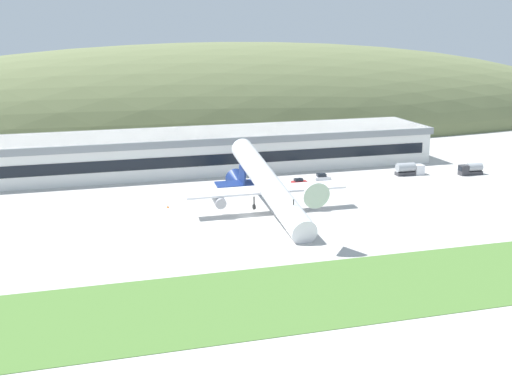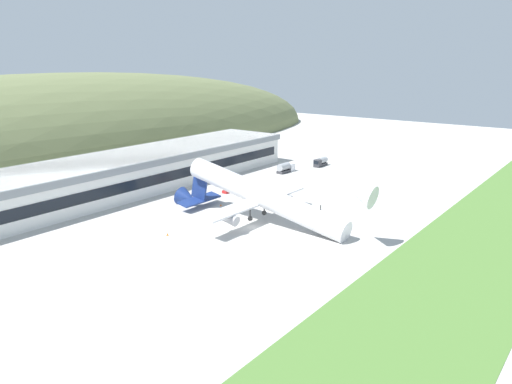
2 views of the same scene
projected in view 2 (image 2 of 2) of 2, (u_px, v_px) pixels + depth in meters
name	position (u px, v px, depth m)	size (l,w,h in m)	color
ground_plane	(252.00, 228.00, 109.86)	(416.53, 416.53, 0.00)	#B7B5AF
grass_strip_foreground	(452.00, 277.00, 84.88)	(374.88, 25.04, 0.08)	#4C7533
hill_backdrop	(64.00, 157.00, 188.77)	(312.66, 70.50, 62.05)	#667047
terminal_building	(124.00, 171.00, 138.77)	(120.28, 22.87, 9.97)	white
cargo_airplane	(261.00, 197.00, 112.16)	(34.28, 53.38, 15.17)	silver
service_car_0	(228.00, 190.00, 138.48)	(3.69, 1.65, 1.42)	#B21E1E
service_car_1	(237.00, 184.00, 145.55)	(4.16, 2.08, 1.54)	silver
fuel_truck	(286.00, 168.00, 162.66)	(7.51, 2.59, 3.24)	silver
box_truck	(321.00, 162.00, 171.93)	(6.33, 2.24, 3.01)	#333338
traffic_cone_0	(168.00, 234.00, 104.92)	(0.52, 0.52, 0.58)	orange
traffic_cone_1	(221.00, 205.00, 125.84)	(0.52, 0.52, 0.58)	orange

